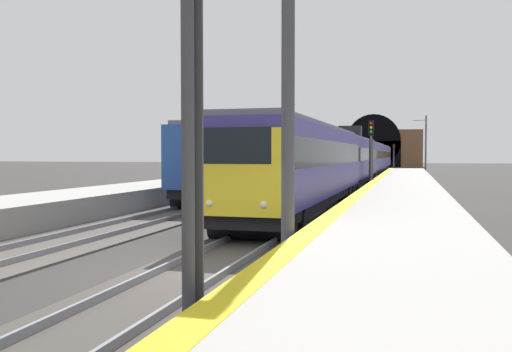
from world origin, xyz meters
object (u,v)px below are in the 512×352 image
Objects in this scene: overhead_signal_gantry at (93,18)px; railway_signal_far at (394,154)px; train_main_approaching at (360,159)px; catenary_mast_near at (426,144)px; train_adjacent_platform at (280,157)px; railway_signal_near at (188,76)px; railway_signal_mid at (371,148)px.

railway_signal_far is at bearing -2.82° from overhead_signal_gantry.
train_main_approaching is 22.18m from catenary_mast_near.
railway_signal_near is at bearing -170.36° from train_adjacent_platform.
train_main_approaching is at bearing -2.19° from railway_signal_far.
railway_signal_mid is at bearing 8.56° from train_main_approaching.
overhead_signal_gantry is at bearing 171.89° from catenary_mast_near.
railway_signal_near is at bearing 176.17° from catenary_mast_near.
overhead_signal_gantry reaches higher than railway_signal_far.
railway_signal_near is at bearing 0.00° from railway_signal_far.
train_main_approaching is at bearing -3.54° from overhead_signal_gantry.
railway_signal_far reaches higher than train_adjacent_platform.
catenary_mast_near is (32.19, -11.58, 1.48)m from train_adjacent_platform.
railway_signal_near is 33.91m from railway_signal_mid.
railway_signal_near reaches higher than railway_signal_far.
train_main_approaching is 12.18m from train_adjacent_platform.
train_main_approaching reaches higher than railway_signal_far.
train_main_approaching is at bearing -26.56° from train_adjacent_platform.
train_adjacent_platform is at bearing -107.40° from railway_signal_mid.
railway_signal_mid is at bearing 0.00° from railway_signal_far.
train_main_approaching is 17.94× the size of railway_signal_far.
railway_signal_near is 0.79× the size of catenary_mast_near.
catenary_mast_near reaches higher than railway_signal_far.
catenary_mast_near is at bearing 176.17° from railway_signal_near.
train_main_approaching is 47.73m from railway_signal_far.
overhead_signal_gantry reaches higher than catenary_mast_near.
train_main_approaching is 13.37m from railway_signal_mid.
railway_signal_near is 0.63× the size of overhead_signal_gantry.
railway_signal_far is (94.82, 0.00, -0.94)m from railway_signal_near.
overhead_signal_gantry is (-41.92, 2.59, 3.51)m from train_main_approaching.
catenary_mast_near is at bearing 9.77° from railway_signal_far.
railway_signal_near is at bearing 0.00° from railway_signal_mid.
railway_signal_far is at bearing 178.50° from train_main_approaching.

